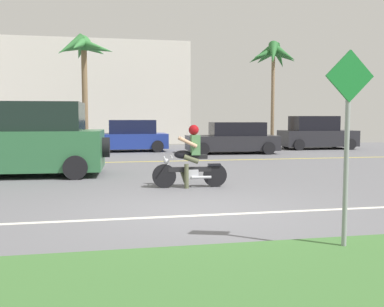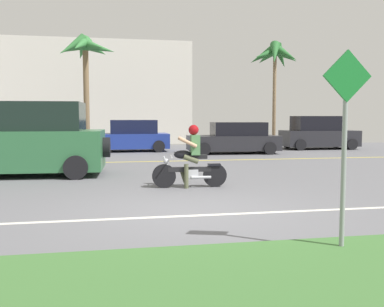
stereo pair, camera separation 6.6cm
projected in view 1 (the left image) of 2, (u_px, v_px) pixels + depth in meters
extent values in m
cube|color=slate|center=(170.00, 186.00, 10.54)|extent=(56.00, 30.00, 0.04)
cube|color=silver|center=(199.00, 215.00, 7.23)|extent=(50.40, 0.12, 0.01)
cube|color=yellow|center=(149.00, 161.00, 16.03)|extent=(50.40, 0.12, 0.01)
cylinder|color=black|center=(164.00, 176.00, 10.05)|extent=(0.56, 0.12, 0.55)
cylinder|color=black|center=(215.00, 175.00, 10.20)|extent=(0.56, 0.12, 0.55)
cylinder|color=#B7BAC1|center=(168.00, 166.00, 10.04)|extent=(0.25, 0.06, 0.48)
cube|color=black|center=(190.00, 169.00, 10.11)|extent=(1.01, 0.16, 0.11)
cube|color=#B7BAC1|center=(192.00, 174.00, 10.12)|extent=(0.31, 0.20, 0.22)
ellipsoid|color=black|center=(183.00, 154.00, 10.06)|extent=(0.41, 0.22, 0.20)
cube|color=black|center=(198.00, 157.00, 10.11)|extent=(0.46, 0.23, 0.09)
cube|color=black|center=(214.00, 165.00, 10.17)|extent=(0.31, 0.17, 0.06)
cylinder|color=#B7BAC1|center=(171.00, 156.00, 10.03)|extent=(0.07, 0.57, 0.03)
sphere|color=#B7BAC1|center=(166.00, 161.00, 10.02)|extent=(0.13, 0.13, 0.13)
cylinder|color=#B7BAC1|center=(201.00, 177.00, 10.05)|extent=(0.47, 0.10, 0.06)
cube|color=#4C7F4C|center=(195.00, 145.00, 10.08)|extent=(0.22, 0.31, 0.46)
sphere|color=maroon|center=(194.00, 130.00, 10.04)|extent=(0.24, 0.24, 0.24)
cylinder|color=#51563D|center=(190.00, 158.00, 10.18)|extent=(0.38, 0.15, 0.23)
cylinder|color=#51563D|center=(191.00, 159.00, 10.00)|extent=(0.38, 0.15, 0.23)
cylinder|color=#51563D|center=(186.00, 176.00, 9.98)|extent=(0.11, 0.11, 0.56)
cylinder|color=#51563D|center=(184.00, 176.00, 10.22)|extent=(0.19, 0.11, 0.31)
cylinder|color=tan|center=(187.00, 142.00, 10.23)|extent=(0.42, 0.11, 0.26)
cylinder|color=tan|center=(188.00, 142.00, 9.87)|extent=(0.42, 0.11, 0.26)
cube|color=#2D663D|center=(18.00, 150.00, 12.08)|extent=(4.72, 2.20, 1.09)
cube|color=black|center=(21.00, 116.00, 12.02)|extent=(3.41, 1.86, 0.79)
cylinder|color=black|center=(83.00, 160.00, 13.31)|extent=(0.65, 0.25, 0.64)
cylinder|color=black|center=(76.00, 168.00, 11.38)|extent=(0.65, 0.25, 0.64)
cylinder|color=black|center=(106.00, 147.00, 12.41)|extent=(0.23, 0.59, 0.58)
cylinder|color=black|center=(28.00, 152.00, 16.79)|extent=(0.56, 0.19, 0.56)
cylinder|color=black|center=(36.00, 149.00, 18.36)|extent=(0.56, 0.19, 0.56)
cube|color=navy|center=(127.00, 141.00, 20.85)|extent=(3.79, 1.83, 0.71)
cube|color=black|center=(132.00, 127.00, 20.84)|extent=(2.20, 1.57, 0.65)
cylinder|color=black|center=(153.00, 144.00, 22.02)|extent=(0.56, 0.18, 0.56)
cylinder|color=black|center=(99.00, 145.00, 21.49)|extent=(0.56, 0.18, 0.56)
cylinder|color=black|center=(158.00, 146.00, 20.25)|extent=(0.56, 0.18, 0.56)
cylinder|color=black|center=(98.00, 147.00, 19.72)|extent=(0.56, 0.18, 0.56)
cube|color=#232328|center=(232.00, 143.00, 19.67)|extent=(4.17, 1.95, 0.66)
cube|color=black|center=(237.00, 129.00, 19.65)|extent=(2.45, 1.62, 0.61)
cylinder|color=black|center=(257.00, 146.00, 20.74)|extent=(0.57, 0.21, 0.56)
cylinder|color=black|center=(197.00, 146.00, 20.34)|extent=(0.57, 0.21, 0.56)
cylinder|color=black|center=(269.00, 148.00, 19.03)|extent=(0.57, 0.21, 0.56)
cylinder|color=black|center=(203.00, 149.00, 18.63)|extent=(0.57, 0.21, 0.56)
cube|color=#232328|center=(317.00, 138.00, 22.44)|extent=(3.87, 1.82, 0.80)
cube|color=black|center=(314.00, 123.00, 22.34)|extent=(2.26, 1.53, 0.74)
cylinder|color=black|center=(299.00, 145.00, 21.41)|extent=(0.57, 0.20, 0.56)
cylinder|color=black|center=(350.00, 144.00, 21.85)|extent=(0.57, 0.20, 0.56)
cylinder|color=black|center=(286.00, 143.00, 23.08)|extent=(0.57, 0.20, 0.56)
cylinder|color=black|center=(334.00, 142.00, 23.52)|extent=(0.57, 0.20, 0.56)
cylinder|color=#846B4C|center=(273.00, 100.00, 23.48)|extent=(0.19, 0.19, 5.14)
sphere|color=#28662D|center=(273.00, 52.00, 23.26)|extent=(0.49, 0.49, 0.49)
cone|color=#28662D|center=(284.00, 56.00, 23.48)|extent=(1.61, 0.72, 1.06)
cone|color=#28662D|center=(279.00, 57.00, 23.79)|extent=(1.39, 1.30, 1.45)
cone|color=#28662D|center=(265.00, 57.00, 23.84)|extent=(1.03, 1.65, 1.07)
cone|color=#28662D|center=(261.00, 56.00, 23.44)|extent=(1.62, 1.15, 1.19)
cone|color=#28662D|center=(264.00, 54.00, 22.92)|extent=(1.65, 1.07, 0.94)
cone|color=#28662D|center=(273.00, 53.00, 22.63)|extent=(1.03, 1.50, 1.42)
cone|color=#28662D|center=(284.00, 54.00, 22.83)|extent=(1.34, 1.55, 1.19)
cylinder|color=brown|center=(85.00, 97.00, 21.44)|extent=(0.28, 0.28, 5.24)
sphere|color=#337538|center=(84.00, 44.00, 21.22)|extent=(0.73, 0.73, 0.73)
cone|color=#337538|center=(98.00, 48.00, 21.44)|extent=(1.65, 0.73, 0.84)
cone|color=#337538|center=(94.00, 49.00, 21.81)|extent=(1.49, 1.54, 0.88)
cone|color=#337538|center=(81.00, 49.00, 21.84)|extent=(0.94, 1.66, 1.26)
cone|color=#337538|center=(72.00, 48.00, 21.42)|extent=(1.67, 1.20, 0.89)
cone|color=#337538|center=(71.00, 46.00, 20.82)|extent=(1.64, 1.19, 1.29)
cone|color=#337538|center=(79.00, 45.00, 20.56)|extent=(1.01, 1.70, 1.05)
cone|color=#337538|center=(92.00, 46.00, 20.80)|extent=(1.43, 1.58, 0.89)
cylinder|color=gray|center=(346.00, 175.00, 5.26)|extent=(0.06, 0.06, 1.89)
cube|color=#19722D|center=(350.00, 76.00, 5.14)|extent=(0.62, 0.03, 0.62)
cube|color=beige|center=(68.00, 93.00, 27.13)|extent=(14.99, 4.00, 6.28)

